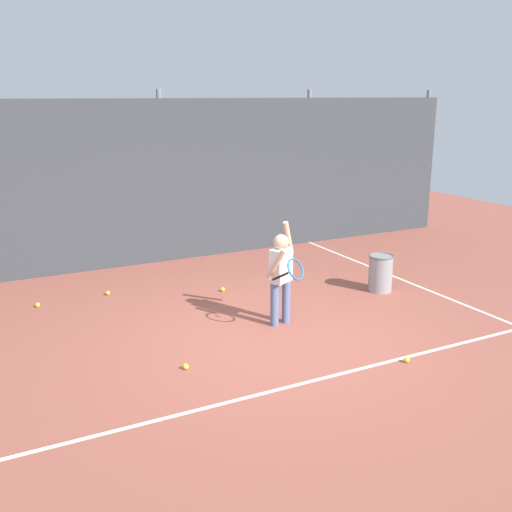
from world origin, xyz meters
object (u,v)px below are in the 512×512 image
at_px(tennis_ball_0, 108,293).
at_px(tennis_ball_5, 223,289).
at_px(tennis_ball_1, 407,360).
at_px(tennis_ball_2, 38,305).
at_px(tennis_ball_3, 186,366).
at_px(ball_hopper, 380,273).
at_px(tennis_player, 281,271).

xyz_separation_m(tennis_ball_0, tennis_ball_5, (1.60, -0.64, 0.00)).
distance_m(tennis_ball_1, tennis_ball_2, 5.11).
distance_m(tennis_ball_1, tennis_ball_3, 2.47).
bearing_deg(tennis_ball_0, ball_hopper, -24.34).
distance_m(tennis_ball_2, tennis_ball_5, 2.67).
relative_size(tennis_ball_2, tennis_ball_3, 1.00).
distance_m(tennis_player, tennis_ball_3, 1.84).
height_order(tennis_player, ball_hopper, tennis_player).
bearing_deg(ball_hopper, tennis_ball_5, 153.83).
bearing_deg(tennis_ball_2, tennis_player, -37.96).
relative_size(tennis_player, tennis_ball_0, 20.46).
bearing_deg(tennis_player, tennis_ball_3, 176.99).
relative_size(ball_hopper, tennis_ball_1, 8.52).
relative_size(tennis_ball_0, tennis_ball_1, 1.00).
distance_m(tennis_ball_3, tennis_ball_5, 2.66).
bearing_deg(tennis_ball_5, tennis_ball_1, -75.57).
xyz_separation_m(tennis_player, tennis_ball_0, (-1.73, 2.21, -0.69)).
bearing_deg(ball_hopper, tennis_ball_0, 155.66).
height_order(tennis_ball_0, tennis_ball_2, same).
bearing_deg(tennis_ball_3, tennis_ball_5, 57.13).
relative_size(tennis_ball_1, tennis_ball_2, 1.00).
bearing_deg(ball_hopper, tennis_ball_1, -121.83).
height_order(tennis_player, tennis_ball_2, tennis_player).
distance_m(tennis_player, tennis_ball_0, 2.89).
xyz_separation_m(ball_hopper, tennis_ball_5, (-2.16, 1.06, -0.26)).
bearing_deg(tennis_ball_3, tennis_player, 22.92).
relative_size(ball_hopper, tennis_ball_5, 8.52).
height_order(tennis_ball_0, tennis_ball_1, same).
distance_m(tennis_ball_0, tennis_ball_1, 4.55).
bearing_deg(tennis_ball_3, tennis_ball_1, -23.28).
relative_size(ball_hopper, tennis_ball_3, 8.52).
bearing_deg(tennis_ball_2, tennis_ball_0, 3.78).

